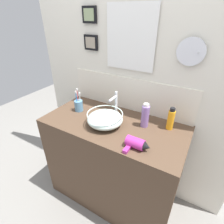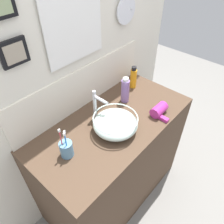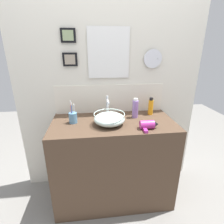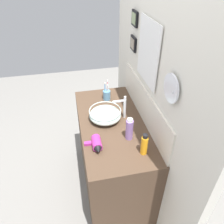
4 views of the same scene
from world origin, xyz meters
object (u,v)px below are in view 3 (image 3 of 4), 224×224
(faucet, at_px, (108,106))
(spray_bottle, at_px, (151,107))
(shampoo_bottle, at_px, (135,109))
(glass_bowl_sink, at_px, (109,119))
(toothbrush_cup, at_px, (73,118))
(hair_drier, at_px, (149,125))

(faucet, xyz_separation_m, spray_bottle, (0.46, 0.04, -0.04))
(faucet, distance_m, shampoo_bottle, 0.28)
(glass_bowl_sink, xyz_separation_m, faucet, (0.00, 0.16, 0.07))
(glass_bowl_sink, xyz_separation_m, spray_bottle, (0.46, 0.21, 0.03))
(shampoo_bottle, distance_m, spray_bottle, 0.19)
(glass_bowl_sink, distance_m, spray_bottle, 0.50)
(glass_bowl_sink, distance_m, faucet, 0.18)
(glass_bowl_sink, relative_size, spray_bottle, 1.55)
(toothbrush_cup, bearing_deg, hair_drier, -17.42)
(hair_drier, distance_m, spray_bottle, 0.36)
(glass_bowl_sink, height_order, spray_bottle, spray_bottle)
(faucet, distance_m, hair_drier, 0.45)
(glass_bowl_sink, bearing_deg, faucet, 90.00)
(spray_bottle, bearing_deg, hair_drier, -110.94)
(glass_bowl_sink, relative_size, faucet, 1.27)
(toothbrush_cup, relative_size, spray_bottle, 1.16)
(faucet, relative_size, shampoo_bottle, 1.13)
(glass_bowl_sink, distance_m, shampoo_bottle, 0.31)
(glass_bowl_sink, bearing_deg, toothbrush_cup, 166.76)
(hair_drier, relative_size, shampoo_bottle, 0.84)
(glass_bowl_sink, xyz_separation_m, shampoo_bottle, (0.28, 0.14, 0.04))
(faucet, height_order, toothbrush_cup, faucet)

